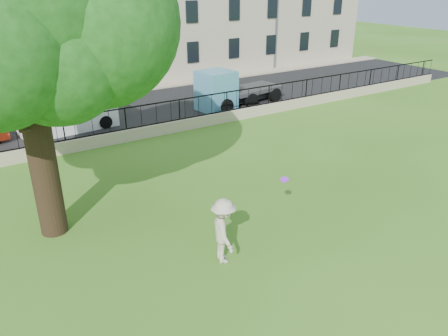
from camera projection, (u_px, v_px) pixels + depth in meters
ground at (278, 259)px, 12.84m from camera, size 120.00×120.00×0.00m
retaining_wall at (127, 135)px, 21.96m from camera, size 50.00×0.40×0.60m
iron_railing at (126, 119)px, 21.62m from camera, size 50.00×0.05×1.13m
street at (98, 118)px, 25.70m from camera, size 60.00×9.00×0.01m
sidewalk at (74, 98)px, 29.68m from camera, size 60.00×1.40×0.12m
tree at (8, 0)px, 11.40m from camera, size 8.37×6.57×10.54m
man at (224, 231)px, 12.40m from camera, size 1.06×1.43×1.98m
frisbee at (285, 179)px, 13.89m from camera, size 0.33×0.34×0.12m
white_van at (67, 111)px, 23.24m from camera, size 5.09×2.34×2.08m
blue_truck at (239, 86)px, 27.81m from camera, size 5.98×2.81×2.41m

